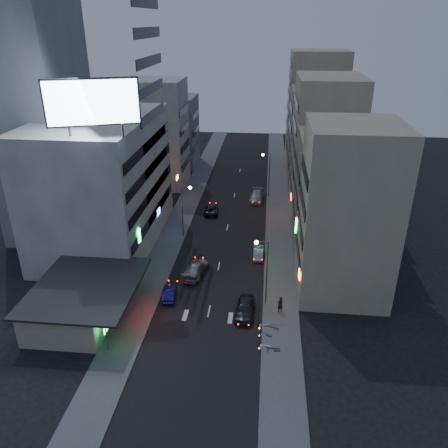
# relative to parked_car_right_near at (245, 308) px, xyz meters

# --- Properties ---
(ground) EXTENTS (180.00, 180.00, 0.00)m
(ground) POSITION_rel_parked_car_right_near_xyz_m (-4.04, -3.79, -0.82)
(ground) COLOR black
(ground) RESTS_ON ground
(sidewalk_left) EXTENTS (4.00, 120.00, 0.12)m
(sidewalk_left) POSITION_rel_parked_car_right_near_xyz_m (-12.04, 26.21, -0.76)
(sidewalk_left) COLOR #4C4C4F
(sidewalk_left) RESTS_ON ground
(sidewalk_right) EXTENTS (4.00, 120.00, 0.12)m
(sidewalk_right) POSITION_rel_parked_car_right_near_xyz_m (3.96, 26.21, -0.76)
(sidewalk_right) COLOR #4C4C4F
(sidewalk_right) RESTS_ON ground
(food_court) EXTENTS (11.00, 13.00, 3.88)m
(food_court) POSITION_rel_parked_car_right_near_xyz_m (-17.94, -1.79, 1.16)
(food_court) COLOR tan
(food_court) RESTS_ON ground
(white_building) EXTENTS (14.00, 24.00, 18.00)m
(white_building) POSITION_rel_parked_car_right_near_xyz_m (-21.04, 16.21, 8.18)
(white_building) COLOR beige
(white_building) RESTS_ON ground
(grey_tower) EXTENTS (10.00, 14.00, 34.00)m
(grey_tower) POSITION_rel_parked_car_right_near_xyz_m (-30.04, 19.21, 16.18)
(grey_tower) COLOR gray
(grey_tower) RESTS_ON ground
(shophouse_near) EXTENTS (10.00, 11.00, 20.00)m
(shophouse_near) POSITION_rel_parked_car_right_near_xyz_m (10.96, 6.71, 9.18)
(shophouse_near) COLOR tan
(shophouse_near) RESTS_ON ground
(shophouse_mid) EXTENTS (11.00, 12.00, 16.00)m
(shophouse_mid) POSITION_rel_parked_car_right_near_xyz_m (11.46, 18.21, 7.18)
(shophouse_mid) COLOR gray
(shophouse_mid) RESTS_ON ground
(shophouse_far) EXTENTS (10.00, 14.00, 22.00)m
(shophouse_far) POSITION_rel_parked_car_right_near_xyz_m (10.96, 31.21, 10.18)
(shophouse_far) COLOR tan
(shophouse_far) RESTS_ON ground
(far_left_a) EXTENTS (11.00, 10.00, 20.00)m
(far_left_a) POSITION_rel_parked_car_right_near_xyz_m (-19.54, 41.21, 9.18)
(far_left_a) COLOR beige
(far_left_a) RESTS_ON ground
(far_left_b) EXTENTS (12.00, 10.00, 15.00)m
(far_left_b) POSITION_rel_parked_car_right_near_xyz_m (-20.04, 54.21, 6.68)
(far_left_b) COLOR gray
(far_left_b) RESTS_ON ground
(far_right_a) EXTENTS (11.00, 12.00, 18.00)m
(far_right_a) POSITION_rel_parked_car_right_near_xyz_m (11.46, 46.21, 8.18)
(far_right_a) COLOR gray
(far_right_a) RESTS_ON ground
(far_right_b) EXTENTS (12.00, 12.00, 24.00)m
(far_right_b) POSITION_rel_parked_car_right_near_xyz_m (11.96, 60.21, 11.18)
(far_right_b) COLOR tan
(far_right_b) RESTS_ON ground
(billboard) EXTENTS (9.52, 3.75, 6.20)m
(billboard) POSITION_rel_parked_car_right_near_xyz_m (-17.03, 6.19, 20.84)
(billboard) COLOR #595B60
(billboard) RESTS_ON white_building
(street_lamp_right_near) EXTENTS (1.60, 0.44, 8.02)m
(street_lamp_right_near) POSITION_rel_parked_car_right_near_xyz_m (1.86, 2.21, 4.54)
(street_lamp_right_near) COLOR #595B60
(street_lamp_right_near) RESTS_ON sidewalk_right
(street_lamp_left) EXTENTS (1.60, 0.44, 8.02)m
(street_lamp_left) POSITION_rel_parked_car_right_near_xyz_m (-9.95, 18.21, 4.54)
(street_lamp_left) COLOR #595B60
(street_lamp_left) RESTS_ON sidewalk_left
(street_lamp_right_far) EXTENTS (1.60, 0.44, 8.02)m
(street_lamp_right_far) POSITION_rel_parked_car_right_near_xyz_m (1.86, 36.21, 4.54)
(street_lamp_right_far) COLOR #595B60
(street_lamp_right_far) RESTS_ON sidewalk_right
(parked_car_right_near) EXTENTS (2.21, 4.93, 1.65)m
(parked_car_right_near) POSITION_rel_parked_car_right_near_xyz_m (0.00, 0.00, 0.00)
(parked_car_right_near) COLOR #25262A
(parked_car_right_near) RESTS_ON ground
(parked_car_right_mid) EXTENTS (1.39, 3.89, 1.28)m
(parked_car_right_mid) POSITION_rel_parked_car_right_near_xyz_m (1.08, 13.24, -0.19)
(parked_car_right_mid) COLOR #AAAEB3
(parked_car_right_mid) RESTS_ON ground
(parked_car_left) EXTENTS (2.67, 4.97, 1.33)m
(parked_car_left) POSITION_rel_parked_car_right_near_xyz_m (-7.30, 27.66, -0.16)
(parked_car_left) COLOR #252429
(parked_car_left) RESTS_ON ground
(parked_car_right_far) EXTENTS (2.54, 5.71, 1.63)m
(parked_car_right_far) POSITION_rel_parked_car_right_near_xyz_m (0.11, 33.98, -0.01)
(parked_car_right_far) COLOR gray
(parked_car_right_far) RESTS_ON ground
(road_car_blue) EXTENTS (1.81, 4.01, 1.27)m
(road_car_blue) POSITION_rel_parked_car_right_near_xyz_m (-9.04, 2.43, -0.19)
(road_car_blue) COLOR navy
(road_car_blue) RESTS_ON ground
(road_car_silver) EXTENTS (3.23, 6.04, 1.66)m
(road_car_silver) POSITION_rel_parked_car_right_near_xyz_m (-6.77, 7.83, 0.01)
(road_car_silver) COLOR gray
(road_car_silver) RESTS_ON ground
(person) EXTENTS (0.84, 0.77, 1.93)m
(person) POSITION_rel_parked_car_right_near_xyz_m (3.85, 0.78, 0.26)
(person) COLOR black
(person) RESTS_ON sidewalk_right
(scooter_black_a) EXTENTS (0.74, 1.90, 1.14)m
(scooter_black_a) POSITION_rel_parked_car_right_near_xyz_m (3.83, -5.33, -0.13)
(scooter_black_a) COLOR black
(scooter_black_a) RESTS_ON sidewalk_right
(scooter_silver_a) EXTENTS (0.72, 1.68, 1.00)m
(scooter_silver_a) POSITION_rel_parked_car_right_near_xyz_m (2.93, -4.97, -0.20)
(scooter_silver_a) COLOR #A0A3A7
(scooter_silver_a) RESTS_ON sidewalk_right
(scooter_blue) EXTENTS (1.14, 1.87, 1.08)m
(scooter_blue) POSITION_rel_parked_car_right_near_xyz_m (3.09, -3.29, -0.16)
(scooter_blue) COLOR navy
(scooter_blue) RESTS_ON sidewalk_right
(scooter_black_b) EXTENTS (0.92, 1.68, 0.97)m
(scooter_black_b) POSITION_rel_parked_car_right_near_xyz_m (3.77, -2.18, -0.22)
(scooter_black_b) COLOR black
(scooter_black_b) RESTS_ON sidewalk_right
(scooter_silver_b) EXTENTS (0.80, 1.76, 1.04)m
(scooter_silver_b) POSITION_rel_parked_car_right_near_xyz_m (2.78, -1.53, -0.18)
(scooter_silver_b) COLOR #A3A5AA
(scooter_silver_b) RESTS_ON sidewalk_right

